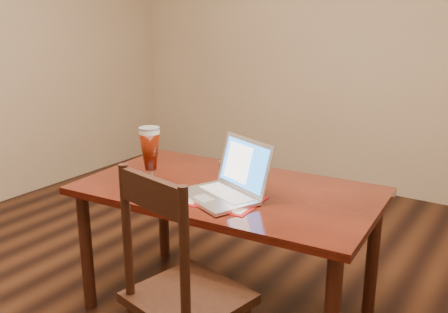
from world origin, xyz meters
The scene contains 2 objects.
dining_table centered at (0.16, 0.27, 0.61)m, with size 1.51×0.92×0.97m.
dining_chair centered at (0.36, -0.33, 0.46)m, with size 0.48×0.47×0.98m.
Camera 1 is at (1.44, -1.67, 1.51)m, focal length 40.00 mm.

